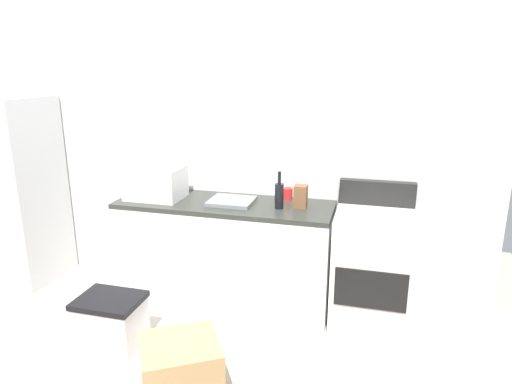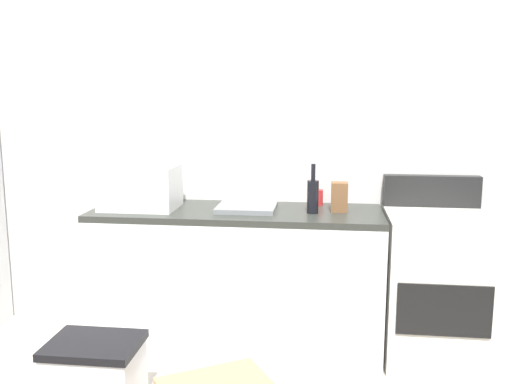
{
  "view_description": "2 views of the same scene",
  "coord_description": "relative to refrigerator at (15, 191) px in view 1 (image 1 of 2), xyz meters",
  "views": [
    {
      "loc": [
        1.49,
        -2.21,
        2.0
      ],
      "look_at": [
        0.61,
        1.05,
        1.05
      ],
      "focal_mm": 31.89,
      "sensor_mm": 36.0,
      "label": 1
    },
    {
      "loc": [
        0.85,
        -2.2,
        1.62
      ],
      "look_at": [
        0.42,
        1.21,
        1.01
      ],
      "focal_mm": 39.64,
      "sensor_mm": 36.0,
      "label": 2
    }
  ],
  "objects": [
    {
      "name": "wall_back",
      "position": [
        1.75,
        0.4,
        0.44
      ],
      "size": [
        5.0,
        0.1,
        2.6
      ],
      "primitive_type": "cube",
      "color": "silver",
      "rests_on": "ground_plane"
    },
    {
      "name": "ground_plane",
      "position": [
        1.75,
        -1.15,
        -0.86
      ],
      "size": [
        6.0,
        6.0,
        0.0
      ],
      "primitive_type": "plane",
      "color": "#B2A899"
    },
    {
      "name": "knife_block",
      "position": [
        2.68,
        0.08,
        0.13
      ],
      "size": [
        0.1,
        0.1,
        0.18
      ],
      "primitive_type": "cube",
      "color": "brown",
      "rests_on": "kitchen_counter"
    },
    {
      "name": "wine_bottle",
      "position": [
        2.52,
        0.01,
        0.15
      ],
      "size": [
        0.07,
        0.07,
        0.3
      ],
      "color": "black",
      "rests_on": "kitchen_counter"
    },
    {
      "name": "stove_oven",
      "position": [
        3.27,
        0.06,
        -0.4
      ],
      "size": [
        0.6,
        0.61,
        1.1
      ],
      "color": "silver",
      "rests_on": "ground_plane"
    },
    {
      "name": "refrigerator",
      "position": [
        0.0,
        0.0,
        0.0
      ],
      "size": [
        0.68,
        0.66,
        1.73
      ],
      "primitive_type": "cube",
      "color": "silver",
      "rests_on": "ground_plane"
    },
    {
      "name": "microwave",
      "position": [
        1.45,
        0.02,
        0.17
      ],
      "size": [
        0.46,
        0.34,
        0.27
      ],
      "primitive_type": "cube",
      "color": "white",
      "rests_on": "kitchen_counter"
    },
    {
      "name": "coffee_mug",
      "position": [
        2.54,
        0.27,
        0.09
      ],
      "size": [
        0.08,
        0.08,
        0.1
      ],
      "primitive_type": "cylinder",
      "color": "red",
      "rests_on": "kitchen_counter"
    },
    {
      "name": "storage_bin",
      "position": [
        1.45,
        -0.79,
        -0.67
      ],
      "size": [
        0.46,
        0.36,
        0.38
      ],
      "color": "silver",
      "rests_on": "ground_plane"
    },
    {
      "name": "sink_basin",
      "position": [
        2.11,
        0.05,
        0.05
      ],
      "size": [
        0.36,
        0.32,
        0.03
      ],
      "primitive_type": "cube",
      "color": "slate",
      "rests_on": "kitchen_counter"
    },
    {
      "name": "cardboard_box_medium",
      "position": [
        2.17,
        -1.16,
        -0.68
      ],
      "size": [
        0.62,
        0.61,
        0.37
      ],
      "primitive_type": "cube",
      "rotation": [
        0.0,
        0.0,
        0.55
      ],
      "color": "tan",
      "rests_on": "ground_plane"
    },
    {
      "name": "kitchen_counter",
      "position": [
        2.05,
        0.05,
        -0.41
      ],
      "size": [
        1.8,
        0.6,
        0.9
      ],
      "color": "silver",
      "rests_on": "ground_plane"
    }
  ]
}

